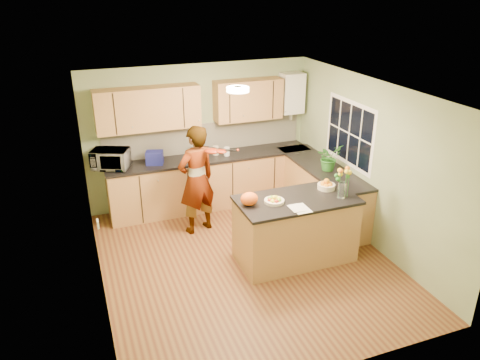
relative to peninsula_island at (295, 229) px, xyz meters
name	(u,v)px	position (x,y,z in m)	size (l,w,h in m)	color
floor	(245,261)	(-0.70, 0.18, -0.49)	(4.50, 4.50, 0.00)	#5B2E1A
ceiling	(246,91)	(-0.70, 0.18, 2.01)	(4.00, 4.50, 0.02)	white
wall_back	(200,135)	(-0.70, 2.43, 0.76)	(4.00, 0.02, 2.50)	gray
wall_front	(332,272)	(-0.70, -2.07, 0.76)	(4.00, 0.02, 2.50)	gray
wall_left	(93,206)	(-2.70, 0.18, 0.76)	(0.02, 4.50, 2.50)	gray
wall_right	(370,164)	(1.30, 0.18, 0.76)	(0.02, 4.50, 2.50)	gray
back_counter	(211,181)	(-0.60, 2.12, -0.01)	(3.64, 0.62, 0.94)	#A27B41
right_counter	(321,192)	(0.99, 1.03, -0.01)	(0.62, 2.24, 0.94)	#A27B41
splashback	(205,137)	(-0.60, 2.41, 0.71)	(3.60, 0.02, 0.52)	white
upper_cabinets	(191,105)	(-0.88, 2.26, 1.36)	(3.20, 0.34, 0.70)	#A27B41
boiler	(292,93)	(1.00, 2.27, 1.41)	(0.40, 0.30, 0.86)	white
window_right	(349,133)	(1.29, 0.78, 1.06)	(0.01, 1.30, 1.05)	white
light_switch	(98,224)	(-2.69, -0.42, 0.81)	(0.02, 0.09, 0.09)	white
ceiling_lamp	(238,89)	(-0.70, 0.48, 1.98)	(0.30, 0.30, 0.07)	#FFEABF
peninsula_island	(295,229)	(0.00, 0.00, 0.00)	(1.69, 0.86, 0.97)	#A27B41
fruit_dish	(274,200)	(-0.35, 0.00, 0.52)	(0.28, 0.28, 0.10)	beige
orange_bowl	(326,185)	(0.55, 0.15, 0.55)	(0.26, 0.26, 0.15)	beige
flower_vase	(343,175)	(0.60, -0.18, 0.82)	(0.27, 0.27, 0.50)	silver
orange_bag	(249,199)	(-0.70, 0.05, 0.57)	(0.24, 0.21, 0.18)	#FF5E15
papers	(301,208)	(-0.10, -0.30, 0.49)	(0.22, 0.29, 0.01)	white
violinist	(197,180)	(-1.09, 1.31, 0.40)	(0.65, 0.42, 1.78)	#EAB18F
violin	(212,151)	(-0.89, 1.09, 0.94)	(0.54, 0.22, 0.11)	#571005
microwave	(111,159)	(-2.29, 2.16, 0.61)	(0.58, 0.39, 0.32)	white
blue_box	(155,158)	(-1.59, 2.10, 0.57)	(0.28, 0.20, 0.22)	navy
kettle	(196,151)	(-0.87, 2.15, 0.58)	(0.16, 0.16, 0.30)	silver
jar_cream	(216,150)	(-0.49, 2.18, 0.53)	(0.10, 0.10, 0.16)	beige
jar_white	(227,151)	(-0.33, 2.06, 0.53)	(0.10, 0.10, 0.15)	white
potted_plant	(329,157)	(1.00, 0.85, 0.67)	(0.39, 0.34, 0.43)	#2D7226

